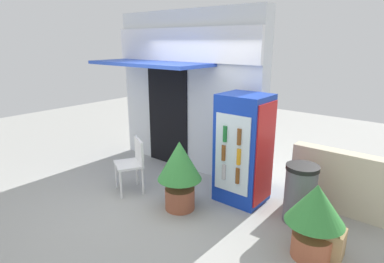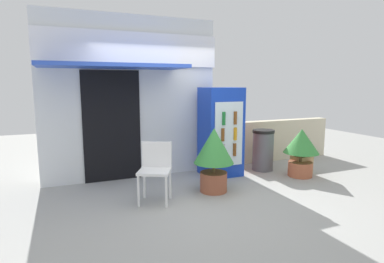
% 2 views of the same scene
% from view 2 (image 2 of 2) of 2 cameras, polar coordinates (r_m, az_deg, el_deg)
% --- Properties ---
extents(ground, '(16.00, 16.00, 0.00)m').
position_cam_2_polar(ground, '(5.12, -0.98, -11.82)').
color(ground, '#A3A39E').
extents(storefront_building, '(3.29, 1.27, 3.02)m').
position_cam_2_polar(storefront_building, '(6.10, -11.10, 6.39)').
color(storefront_building, silver).
rests_on(storefront_building, ground).
extents(drink_cooler, '(0.74, 0.69, 1.72)m').
position_cam_2_polar(drink_cooler, '(6.20, 5.27, -0.04)').
color(drink_cooler, '#1438B2').
rests_on(drink_cooler, ground).
extents(plastic_chair, '(0.61, 0.59, 0.91)m').
position_cam_2_polar(plastic_chair, '(4.87, -6.59, -6.25)').
color(plastic_chair, white).
rests_on(plastic_chair, ground).
extents(potted_plant_near_shop, '(0.66, 0.66, 1.07)m').
position_cam_2_polar(potted_plant_near_shop, '(5.24, 3.96, -3.92)').
color(potted_plant_near_shop, '#995138').
rests_on(potted_plant_near_shop, ground).
extents(potted_plant_curbside, '(0.67, 0.67, 0.93)m').
position_cam_2_polar(potted_plant_curbside, '(6.45, 19.09, -2.71)').
color(potted_plant_curbside, '#AD5B3D').
rests_on(potted_plant_curbside, ground).
extents(trash_bin, '(0.45, 0.45, 0.85)m').
position_cam_2_polar(trash_bin, '(6.73, 12.66, -3.25)').
color(trash_bin, '#595960').
rests_on(trash_bin, ground).
extents(stone_boundary_wall, '(2.60, 0.23, 0.94)m').
position_cam_2_polar(stone_boundary_wall, '(7.79, 15.48, -1.42)').
color(stone_boundary_wall, beige).
rests_on(stone_boundary_wall, ground).
extents(cardboard_box, '(0.36, 0.31, 0.36)m').
position_cam_2_polar(cardboard_box, '(6.73, 19.11, -5.67)').
color(cardboard_box, tan).
rests_on(cardboard_box, ground).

